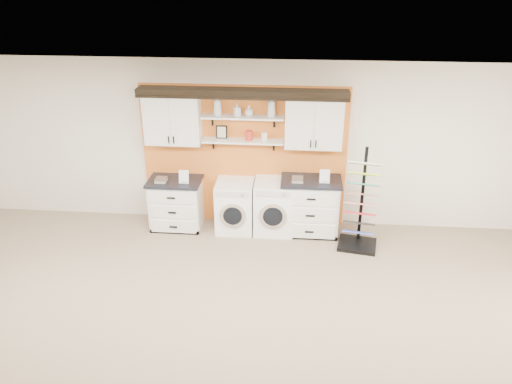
# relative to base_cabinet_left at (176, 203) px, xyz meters

# --- Properties ---
(ceiling) EXTENTS (10.00, 10.00, 0.00)m
(ceiling) POSITION_rel_base_cabinet_left_xyz_m (1.13, -3.64, 2.36)
(ceiling) COLOR white
(ceiling) RESTS_ON wall_back
(wall_back) EXTENTS (10.00, 0.00, 10.00)m
(wall_back) POSITION_rel_base_cabinet_left_xyz_m (1.13, 0.36, 0.96)
(wall_back) COLOR silver
(wall_back) RESTS_ON floor
(accent_panel) EXTENTS (3.40, 0.07, 2.40)m
(accent_panel) POSITION_rel_base_cabinet_left_xyz_m (1.13, 0.32, 0.76)
(accent_panel) COLOR orange
(accent_panel) RESTS_ON wall_back
(upper_cabinet_left) EXTENTS (0.90, 0.35, 0.84)m
(upper_cabinet_left) POSITION_rel_base_cabinet_left_xyz_m (-0.00, 0.15, 1.44)
(upper_cabinet_left) COLOR white
(upper_cabinet_left) RESTS_ON wall_back
(upper_cabinet_right) EXTENTS (0.90, 0.35, 0.84)m
(upper_cabinet_right) POSITION_rel_base_cabinet_left_xyz_m (2.26, 0.15, 1.44)
(upper_cabinet_right) COLOR white
(upper_cabinet_right) RESTS_ON wall_back
(shelf_lower) EXTENTS (1.32, 0.28, 0.03)m
(shelf_lower) POSITION_rel_base_cabinet_left_xyz_m (1.13, 0.16, 1.09)
(shelf_lower) COLOR white
(shelf_lower) RESTS_ON wall_back
(shelf_upper) EXTENTS (1.32, 0.28, 0.03)m
(shelf_upper) POSITION_rel_base_cabinet_left_xyz_m (1.13, 0.16, 1.49)
(shelf_upper) COLOR white
(shelf_upper) RESTS_ON wall_back
(crown_molding) EXTENTS (3.30, 0.41, 0.13)m
(crown_molding) POSITION_rel_base_cabinet_left_xyz_m (1.13, 0.17, 1.89)
(crown_molding) COLOR black
(crown_molding) RESTS_ON wall_back
(picture_frame) EXTENTS (0.18, 0.02, 0.22)m
(picture_frame) POSITION_rel_base_cabinet_left_xyz_m (0.78, 0.21, 1.22)
(picture_frame) COLOR black
(picture_frame) RESTS_ON shelf_lower
(canister_red) EXTENTS (0.11, 0.11, 0.16)m
(canister_red) POSITION_rel_base_cabinet_left_xyz_m (1.23, 0.16, 1.19)
(canister_red) COLOR red
(canister_red) RESTS_ON shelf_lower
(canister_cream) EXTENTS (0.10, 0.10, 0.14)m
(canister_cream) POSITION_rel_base_cabinet_left_xyz_m (1.48, 0.16, 1.18)
(canister_cream) COLOR silver
(canister_cream) RESTS_ON shelf_lower
(base_cabinet_left) EXTENTS (0.89, 0.66, 0.87)m
(base_cabinet_left) POSITION_rel_base_cabinet_left_xyz_m (0.00, 0.00, 0.00)
(base_cabinet_left) COLOR white
(base_cabinet_left) RESTS_ON floor
(base_cabinet_right) EXTENTS (0.98, 0.66, 0.96)m
(base_cabinet_right) POSITION_rel_base_cabinet_left_xyz_m (2.26, -0.00, 0.04)
(base_cabinet_right) COLOR white
(base_cabinet_right) RESTS_ON floor
(washer) EXTENTS (0.62, 0.71, 0.86)m
(washer) POSITION_rel_base_cabinet_left_xyz_m (1.01, -0.00, -0.00)
(washer) COLOR white
(washer) RESTS_ON floor
(dryer) EXTENTS (0.64, 0.71, 0.90)m
(dryer) POSITION_rel_base_cabinet_left_xyz_m (1.66, -0.00, 0.01)
(dryer) COLOR white
(dryer) RESTS_ON floor
(sample_rack) EXTENTS (0.67, 0.59, 1.63)m
(sample_rack) POSITION_rel_base_cabinet_left_xyz_m (3.03, -0.40, 0.09)
(sample_rack) COLOR black
(sample_rack) RESTS_ON floor
(soap_bottle_a) EXTENTS (0.16, 0.16, 0.33)m
(soap_bottle_a) POSITION_rel_base_cabinet_left_xyz_m (0.73, 0.16, 1.68)
(soap_bottle_a) COLOR silver
(soap_bottle_a) RESTS_ON shelf_upper
(soap_bottle_b) EXTENTS (0.13, 0.13, 0.21)m
(soap_bottle_b) POSITION_rel_base_cabinet_left_xyz_m (1.04, 0.16, 1.61)
(soap_bottle_b) COLOR silver
(soap_bottle_b) RESTS_ON shelf_upper
(soap_bottle_c) EXTENTS (0.14, 0.14, 0.18)m
(soap_bottle_c) POSITION_rel_base_cabinet_left_xyz_m (1.23, 0.16, 1.60)
(soap_bottle_c) COLOR silver
(soap_bottle_c) RESTS_ON shelf_upper
(soap_bottle_d) EXTENTS (0.17, 0.17, 0.33)m
(soap_bottle_d) POSITION_rel_base_cabinet_left_xyz_m (1.59, 0.16, 1.68)
(soap_bottle_d) COLOR silver
(soap_bottle_d) RESTS_ON shelf_upper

